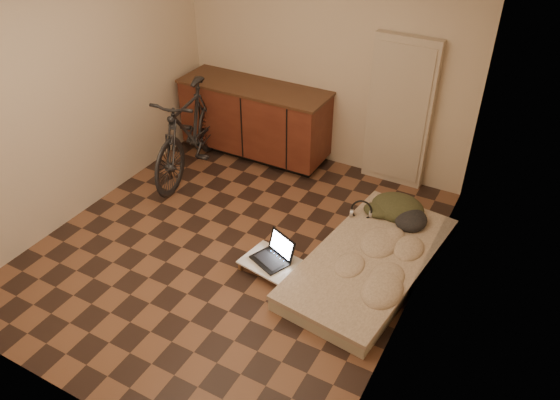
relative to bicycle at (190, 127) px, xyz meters
The scene contains 10 objects.
room_shell 1.72m from the bicycle, 39.81° to the right, with size 3.50×4.00×2.60m.
cabinets 0.84m from the bicycle, 57.39° to the left, with size 1.84×0.62×0.91m.
appliance_panel 2.36m from the bicycle, 23.62° to the left, with size 0.70×0.10×1.70m, color #C5B39C.
bicycle is the anchor object (origin of this frame).
futon 2.63m from the bicycle, 14.77° to the right, with size 1.16×2.06×0.17m.
clothing_pile 2.55m from the bicycle, ahead, with size 0.57×0.48×0.23m, color #353720, non-canonical shape.
headphones 2.22m from the bicycle, ahead, with size 0.24×0.22×0.16m, color black, non-canonical shape.
lap_desk 2.13m from the bicycle, 32.68° to the right, with size 0.68×0.49×0.10m.
laptop 2.06m from the bicycle, 32.10° to the right, with size 0.42×0.40×0.23m.
mouse 2.36m from the bicycle, 31.42° to the right, with size 0.06×0.09×0.03m, color white.
Camera 1 is at (2.41, -3.43, 3.44)m, focal length 35.00 mm.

